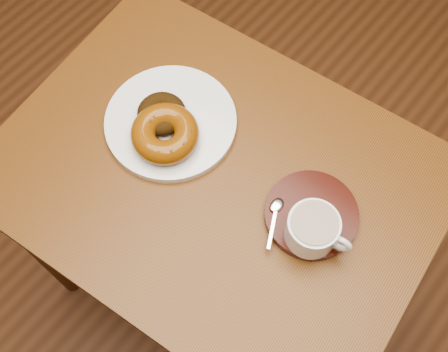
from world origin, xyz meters
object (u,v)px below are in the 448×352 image
Objects in this scene: saucer at (311,215)px; coffee_cup at (313,229)px; donut_plate at (171,122)px; cafe_table at (216,199)px.

coffee_cup is at bearing -57.28° from saucer.
cafe_table is at bearing -11.49° from donut_plate.
saucer is at bearing 3.10° from donut_plate.
saucer is (0.31, 0.02, 0.00)m from donut_plate.
donut_plate reaches higher than cafe_table.
cafe_table is 0.22m from saucer.
cafe_table is 3.41× the size of donut_plate.
cafe_table is 5.19× the size of saucer.
coffee_cup reaches higher than donut_plate.
saucer is (0.18, 0.04, 0.13)m from cafe_table.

